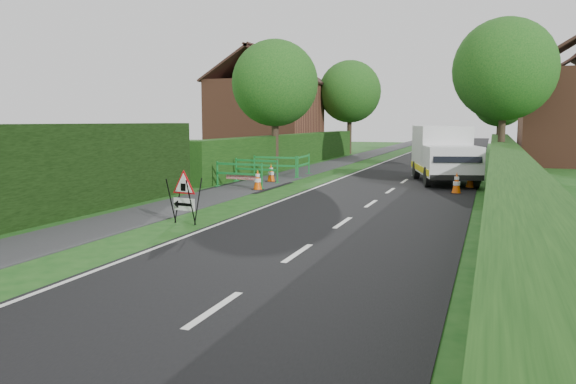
# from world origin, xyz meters

# --- Properties ---
(ground) EXTENTS (120.00, 120.00, 0.00)m
(ground) POSITION_xyz_m (0.00, 0.00, 0.00)
(ground) COLOR #174915
(ground) RESTS_ON ground
(road_surface) EXTENTS (6.00, 90.00, 0.02)m
(road_surface) POSITION_xyz_m (2.50, 35.00, 0.00)
(road_surface) COLOR black
(road_surface) RESTS_ON ground
(footpath) EXTENTS (2.00, 90.00, 0.02)m
(footpath) POSITION_xyz_m (-3.00, 35.00, 0.01)
(footpath) COLOR #2D2D30
(footpath) RESTS_ON ground
(hedge_west_far) EXTENTS (1.00, 24.00, 1.80)m
(hedge_west_far) POSITION_xyz_m (-5.00, 22.00, 0.00)
(hedge_west_far) COLOR #14380F
(hedge_west_far) RESTS_ON ground
(hedge_east) EXTENTS (1.20, 50.00, 1.50)m
(hedge_east) POSITION_xyz_m (6.50, 16.00, 0.00)
(hedge_east) COLOR #14380F
(hedge_east) RESTS_ON ground
(house_west) EXTENTS (7.50, 7.40, 7.88)m
(house_west) POSITION_xyz_m (-10.00, 30.00, 2.90)
(house_west) COLOR brown
(house_west) RESTS_ON ground
(house_east_b) EXTENTS (7.50, 7.40, 7.88)m
(house_east_b) POSITION_xyz_m (12.00, 42.00, 2.90)
(house_east_b) COLOR brown
(house_east_b) RESTS_ON ground
(tree_nw) EXTENTS (4.40, 4.40, 6.70)m
(tree_nw) POSITION_xyz_m (-4.60, 18.00, 4.48)
(tree_nw) COLOR #2D2116
(tree_nw) RESTS_ON ground
(tree_ne) EXTENTS (5.20, 5.20, 7.79)m
(tree_ne) POSITION_xyz_m (6.40, 22.00, 5.17)
(tree_ne) COLOR #2D2116
(tree_ne) RESTS_ON ground
(tree_fw) EXTENTS (4.80, 4.80, 7.24)m
(tree_fw) POSITION_xyz_m (-4.60, 34.00, 4.83)
(tree_fw) COLOR #2D2116
(tree_fw) RESTS_ON ground
(tree_fe) EXTENTS (4.20, 4.20, 6.33)m
(tree_fe) POSITION_xyz_m (6.40, 38.00, 4.22)
(tree_fe) COLOR #2D2116
(tree_fe) RESTS_ON ground
(triangle_sign) EXTENTS (0.89, 0.89, 1.15)m
(triangle_sign) POSITION_xyz_m (-1.20, 2.97, 0.80)
(triangle_sign) COLOR black
(triangle_sign) RESTS_ON ground
(works_van) EXTENTS (3.27, 5.51, 2.36)m
(works_van) POSITION_xyz_m (4.07, 15.15, 1.25)
(works_van) COLOR silver
(works_van) RESTS_ON ground
(traffic_cone_0) EXTENTS (0.38, 0.38, 0.79)m
(traffic_cone_0) POSITION_xyz_m (4.84, 11.51, 0.39)
(traffic_cone_0) COLOR black
(traffic_cone_0) RESTS_ON ground
(traffic_cone_1) EXTENTS (0.38, 0.38, 0.79)m
(traffic_cone_1) POSITION_xyz_m (5.23, 13.47, 0.39)
(traffic_cone_1) COLOR black
(traffic_cone_1) RESTS_ON ground
(traffic_cone_2) EXTENTS (0.38, 0.38, 0.79)m
(traffic_cone_2) POSITION_xyz_m (5.42, 16.15, 0.39)
(traffic_cone_2) COLOR black
(traffic_cone_2) RESTS_ON ground
(traffic_cone_3) EXTENTS (0.38, 0.38, 0.79)m
(traffic_cone_3) POSITION_xyz_m (-2.21, 10.07, 0.39)
(traffic_cone_3) COLOR black
(traffic_cone_3) RESTS_ON ground
(traffic_cone_4) EXTENTS (0.38, 0.38, 0.79)m
(traffic_cone_4) POSITION_xyz_m (-2.78, 12.86, 0.39)
(traffic_cone_4) COLOR black
(traffic_cone_4) RESTS_ON ground
(ped_barrier_0) EXTENTS (2.09, 0.58, 1.00)m
(ped_barrier_0) POSITION_xyz_m (-3.16, 10.49, 0.63)
(ped_barrier_0) COLOR #177E32
(ped_barrier_0) RESTS_ON ground
(ped_barrier_1) EXTENTS (2.09, 0.59, 1.00)m
(ped_barrier_1) POSITION_xyz_m (-3.33, 12.57, 0.63)
(ped_barrier_1) COLOR #177E32
(ped_barrier_1) RESTS_ON ground
(ped_barrier_2) EXTENTS (2.08, 0.47, 1.00)m
(ped_barrier_2) POSITION_xyz_m (-3.32, 14.69, 0.63)
(ped_barrier_2) COLOR #177E32
(ped_barrier_2) RESTS_ON ground
(ped_barrier_3) EXTENTS (0.47, 2.08, 1.00)m
(ped_barrier_3) POSITION_xyz_m (-2.30, 15.78, 0.63)
(ped_barrier_3) COLOR #177E32
(ped_barrier_3) RESTS_ON ground
(redwhite_plank) EXTENTS (1.49, 0.25, 0.25)m
(redwhite_plank) POSITION_xyz_m (-3.06, 10.57, 0.00)
(redwhite_plank) COLOR red
(redwhite_plank) RESTS_ON ground
(hatchback_car) EXTENTS (2.30, 4.24, 1.37)m
(hatchback_car) POSITION_xyz_m (2.84, 26.88, 0.68)
(hatchback_car) COLOR white
(hatchback_car) RESTS_ON ground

